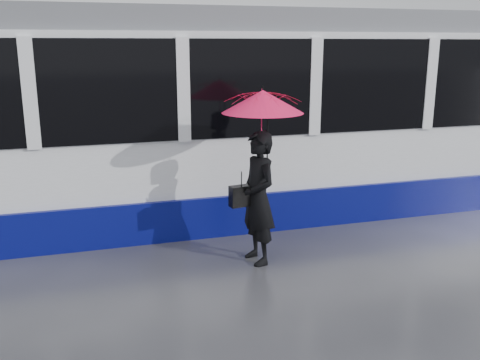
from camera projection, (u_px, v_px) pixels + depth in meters
name	position (u px, v px, depth m)	size (l,w,h in m)	color
ground	(176.00, 277.00, 6.66)	(90.00, 90.00, 0.00)	#2F2F35
rails	(149.00, 217.00, 8.98)	(34.00, 1.51, 0.02)	#3F3D38
tram	(200.00, 118.00, 8.83)	(26.00, 2.56, 3.35)	white
woman	(258.00, 198.00, 6.95)	(0.64, 0.42, 1.76)	black
umbrella	(263.00, 118.00, 6.71)	(1.19, 1.19, 1.19)	#E11256
handbag	(242.00, 196.00, 6.90)	(0.33, 0.18, 0.45)	black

